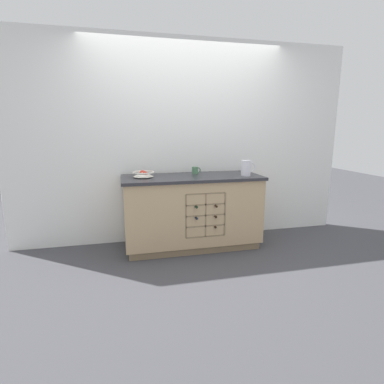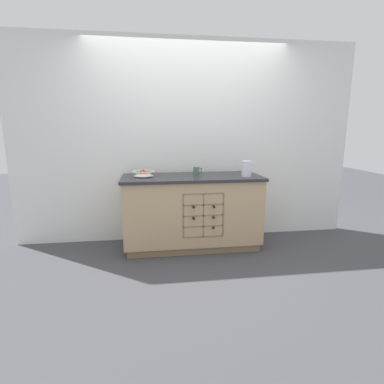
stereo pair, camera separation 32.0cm
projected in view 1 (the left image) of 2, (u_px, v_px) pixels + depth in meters
ground_plane at (192, 246)px, 3.77m from camera, size 14.00×14.00×0.00m
back_wall at (185, 142)px, 3.87m from camera, size 4.40×0.06×2.55m
kitchen_island at (192, 211)px, 3.67m from camera, size 1.67×0.68×0.89m
fruit_bowl at (143, 174)px, 3.48m from camera, size 0.26×0.26×0.08m
white_pitcher at (246, 168)px, 3.59m from camera, size 0.18×0.12×0.19m
ceramic_mug at (195, 170)px, 3.75m from camera, size 0.11×0.08×0.09m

